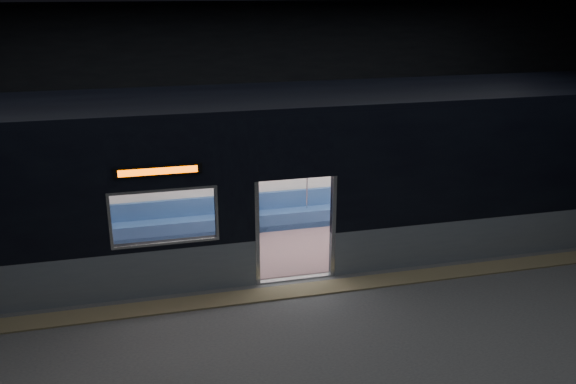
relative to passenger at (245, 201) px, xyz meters
name	(u,v)px	position (x,y,z in m)	size (l,w,h in m)	color
station_floor	(310,305)	(0.52, -3.55, -0.78)	(24.00, 14.00, 0.01)	#47494C
station_envelope	(313,101)	(0.52, -3.55, 2.88)	(24.00, 14.00, 5.00)	black
tactile_strip	(302,290)	(0.52, -3.00, -0.76)	(22.80, 0.50, 0.03)	#8C7F59
metro_car	(277,166)	(0.52, -1.00, 1.07)	(18.00, 3.04, 3.35)	gray
passenger	(245,201)	(0.00, 0.00, 0.00)	(0.39, 0.66, 1.33)	black
handbag	(249,208)	(0.05, -0.21, -0.11)	(0.29, 0.25, 0.14)	black
transit_map	(454,152)	(5.28, 0.31, 0.72)	(1.08, 0.03, 0.70)	white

